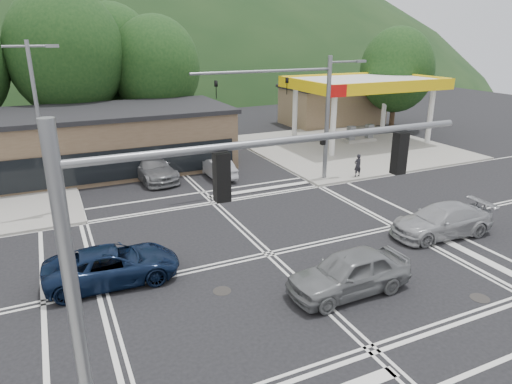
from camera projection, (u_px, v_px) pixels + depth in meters
name	position (u px, v px, depth m)	size (l,w,h in m)	color
ground	(269.00, 254.00, 20.27)	(120.00, 120.00, 0.00)	black
sidewalk_ne	(348.00, 147.00, 39.05)	(16.00, 16.00, 0.15)	gray
gas_station_canopy	(364.00, 86.00, 39.06)	(12.32, 8.34, 5.75)	silver
convenience_store	(332.00, 106.00, 49.00)	(10.00, 6.00, 3.80)	#846B4F
commercial_row	(53.00, 147.00, 30.98)	(24.00, 8.00, 4.00)	brown
hill_north	(81.00, 79.00, 97.32)	(252.00, 126.00, 140.00)	black
tree_n_b	(66.00, 53.00, 35.86)	(9.00, 9.00, 12.98)	#382619
tree_n_c	(156.00, 68.00, 39.07)	(7.60, 7.60, 10.87)	#382619
tree_n_e	(112.00, 58.00, 41.09)	(8.40, 8.40, 11.98)	#382619
tree_ne	(397.00, 70.00, 45.02)	(7.20, 7.20, 9.99)	#382619
streetlight_nw	(41.00, 122.00, 22.95)	(2.50, 0.25, 9.00)	slate
signal_mast_ne	(311.00, 105.00, 28.38)	(11.65, 0.30, 8.00)	slate
signal_mast_sw	(167.00, 256.00, 9.02)	(9.14, 0.28, 8.00)	slate
car_blue_west	(113.00, 265.00, 17.84)	(2.37, 5.15, 1.43)	black
car_grey_center	(349.00, 272.00, 17.05)	(1.95, 4.85, 1.65)	slate
car_silver_east	(442.00, 220.00, 21.98)	(2.10, 5.16, 1.50)	#999BA0
car_queue_a	(218.00, 168.00, 30.90)	(1.40, 4.03, 1.33)	#9B9DA2
car_queue_b	(176.00, 146.00, 36.33)	(1.88, 4.69, 1.60)	silver
car_northbound	(151.00, 167.00, 30.44)	(2.25, 5.53, 1.60)	slate
pedestrian	(358.00, 165.00, 30.51)	(0.56, 0.37, 1.54)	black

